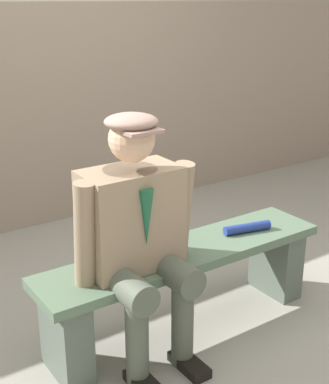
# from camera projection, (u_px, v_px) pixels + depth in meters

# --- Properties ---
(ground_plane) EXTENTS (30.00, 30.00, 0.00)m
(ground_plane) POSITION_uv_depth(u_px,v_px,m) (184.00, 326.00, 3.03)
(ground_plane) COLOR gray
(bench) EXTENTS (1.65, 0.37, 0.48)m
(bench) POSITION_uv_depth(u_px,v_px,m) (184.00, 276.00, 2.92)
(bench) COLOR #516851
(bench) RESTS_ON ground
(seated_man) EXTENTS (0.64, 0.56, 1.25)m
(seated_man) POSITION_uv_depth(u_px,v_px,m) (137.00, 230.00, 2.58)
(seated_man) COLOR gray
(seated_man) RESTS_ON ground
(rolled_magazine) EXTENTS (0.29, 0.11, 0.05)m
(rolled_magazine) POSITION_uv_depth(u_px,v_px,m) (247.00, 228.00, 3.07)
(rolled_magazine) COLOR navy
(rolled_magazine) RESTS_ON bench
(stadium_wall) EXTENTS (12.00, 0.24, 1.70)m
(stadium_wall) POSITION_uv_depth(u_px,v_px,m) (39.00, 116.00, 4.24)
(stadium_wall) COLOR gray
(stadium_wall) RESTS_ON ground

